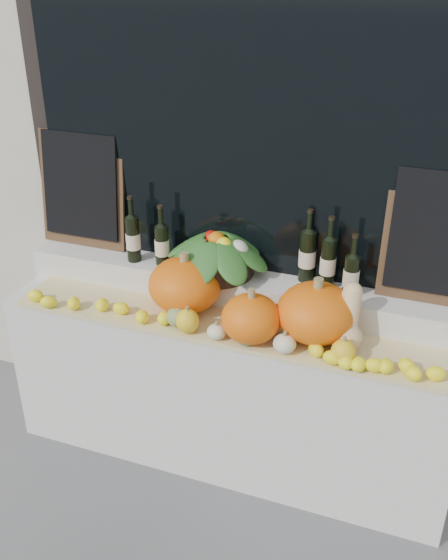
% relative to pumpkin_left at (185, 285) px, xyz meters
% --- Properties ---
extents(storefront_facade, '(7.00, 0.94, 4.50)m').
position_rel_pumpkin_left_xyz_m(storefront_facade, '(0.22, 0.76, 1.21)').
color(storefront_facade, beige).
rests_on(storefront_facade, ground).
extents(display_sill, '(2.30, 0.55, 0.88)m').
position_rel_pumpkin_left_xyz_m(display_sill, '(0.22, 0.04, -0.60)').
color(display_sill, silver).
rests_on(display_sill, ground).
extents(rear_tier, '(2.30, 0.25, 0.16)m').
position_rel_pumpkin_left_xyz_m(rear_tier, '(0.22, 0.19, -0.08)').
color(rear_tier, silver).
rests_on(rear_tier, display_sill).
extents(straw_bedding, '(2.10, 0.32, 0.02)m').
position_rel_pumpkin_left_xyz_m(straw_bedding, '(0.22, -0.08, -0.15)').
color(straw_bedding, tan).
rests_on(straw_bedding, display_sill).
extents(pumpkin_left, '(0.44, 0.44, 0.27)m').
position_rel_pumpkin_left_xyz_m(pumpkin_left, '(0.00, 0.00, 0.00)').
color(pumpkin_left, orange).
rests_on(pumpkin_left, straw_bedding).
extents(pumpkin_right, '(0.37, 0.37, 0.27)m').
position_rel_pumpkin_left_xyz_m(pumpkin_right, '(0.66, -0.04, 0.00)').
color(pumpkin_right, orange).
rests_on(pumpkin_right, straw_bedding).
extents(pumpkin_center, '(0.31, 0.31, 0.22)m').
position_rel_pumpkin_left_xyz_m(pumpkin_center, '(0.39, -0.16, -0.02)').
color(pumpkin_center, orange).
rests_on(pumpkin_center, straw_bedding).
extents(butternut_squash, '(0.15, 0.21, 0.29)m').
position_rel_pumpkin_left_xyz_m(butternut_squash, '(0.81, -0.06, -0.01)').
color(butternut_squash, '#EAC089').
rests_on(butternut_squash, straw_bedding).
extents(decorative_gourds, '(0.90, 0.15, 0.14)m').
position_rel_pumpkin_left_xyz_m(decorative_gourds, '(0.35, -0.19, -0.08)').
color(decorative_gourds, '#355B1B').
rests_on(decorative_gourds, straw_bedding).
extents(lemon_heap, '(2.20, 0.16, 0.06)m').
position_rel_pumpkin_left_xyz_m(lemon_heap, '(0.22, -0.19, -0.10)').
color(lemon_heap, '#FFF31A').
rests_on(lemon_heap, straw_bedding).
extents(produce_bowl, '(0.58, 0.58, 0.23)m').
position_rel_pumpkin_left_xyz_m(produce_bowl, '(0.10, 0.18, 0.11)').
color(produce_bowl, black).
rests_on(produce_bowl, rear_tier).
extents(wine_bottle_far_left, '(0.08, 0.08, 0.36)m').
position_rel_pumpkin_left_xyz_m(wine_bottle_far_left, '(-0.36, 0.16, 0.13)').
color(wine_bottle_far_left, black).
rests_on(wine_bottle_far_left, rear_tier).
extents(wine_bottle_near_left, '(0.08, 0.08, 0.32)m').
position_rel_pumpkin_left_xyz_m(wine_bottle_near_left, '(-0.20, 0.17, 0.11)').
color(wine_bottle_near_left, black).
rests_on(wine_bottle_near_left, rear_tier).
extents(wine_bottle_tall, '(0.08, 0.08, 0.37)m').
position_rel_pumpkin_left_xyz_m(wine_bottle_tall, '(0.54, 0.25, 0.14)').
color(wine_bottle_tall, black).
rests_on(wine_bottle_tall, rear_tier).
extents(wine_bottle_near_right, '(0.08, 0.08, 0.37)m').
position_rel_pumpkin_left_xyz_m(wine_bottle_near_right, '(0.65, 0.21, 0.13)').
color(wine_bottle_near_right, black).
rests_on(wine_bottle_near_right, rear_tier).
extents(wine_bottle_far_right, '(0.08, 0.08, 0.31)m').
position_rel_pumpkin_left_xyz_m(wine_bottle_far_right, '(0.77, 0.18, 0.11)').
color(wine_bottle_far_right, black).
rests_on(wine_bottle_far_right, rear_tier).
extents(chalkboard_left, '(0.50, 0.10, 0.62)m').
position_rel_pumpkin_left_xyz_m(chalkboard_left, '(-0.70, 0.26, 0.32)').
color(chalkboard_left, '#4C331E').
rests_on(chalkboard_left, rear_tier).
extents(chalkboard_right, '(0.50, 0.10, 0.62)m').
position_rel_pumpkin_left_xyz_m(chalkboard_right, '(1.14, 0.26, 0.32)').
color(chalkboard_right, '#4C331E').
rests_on(chalkboard_right, rear_tier).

